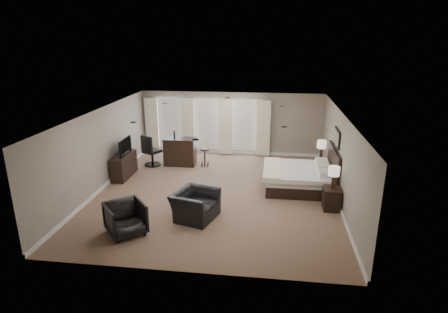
# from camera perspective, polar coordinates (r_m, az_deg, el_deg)

# --- Properties ---
(room) EXTENTS (7.60, 8.60, 2.64)m
(room) POSITION_cam_1_polar(r_m,az_deg,el_deg) (11.56, -1.24, 0.38)
(room) COLOR brown
(room) RESTS_ON ground
(window_bay) EXTENTS (5.25, 0.20, 2.30)m
(window_bay) POSITION_cam_1_polar(r_m,az_deg,el_deg) (15.65, -2.62, 4.68)
(window_bay) COLOR silver
(window_bay) RESTS_ON room
(bed) EXTENTS (2.18, 2.08, 1.39)m
(bed) POSITION_cam_1_polar(r_m,az_deg,el_deg) (12.37, 11.21, -1.74)
(bed) COLOR silver
(bed) RESTS_ON ground
(nightstand_near) EXTENTS (0.48, 0.58, 0.64)m
(nightstand_near) POSITION_cam_1_polar(r_m,az_deg,el_deg) (11.27, 16.06, -6.16)
(nightstand_near) COLOR black
(nightstand_near) RESTS_ON ground
(nightstand_far) EXTENTS (0.42, 0.52, 0.56)m
(nightstand_far) POSITION_cam_1_polar(r_m,az_deg,el_deg) (13.96, 14.41, -1.48)
(nightstand_far) COLOR black
(nightstand_far) RESTS_ON ground
(lamp_near) EXTENTS (0.32, 0.32, 0.65)m
(lamp_near) POSITION_cam_1_polar(r_m,az_deg,el_deg) (11.03, 16.35, -3.10)
(lamp_near) COLOR beige
(lamp_near) RESTS_ON nightstand_near
(lamp_far) EXTENTS (0.33, 0.33, 0.69)m
(lamp_far) POSITION_cam_1_polar(r_m,az_deg,el_deg) (13.77, 14.61, 0.98)
(lamp_far) COLOR beige
(lamp_far) RESTS_ON nightstand_far
(wall_art) EXTENTS (0.04, 0.96, 0.56)m
(wall_art) POSITION_cam_1_polar(r_m,az_deg,el_deg) (12.20, 16.77, 2.75)
(wall_art) COLOR slate
(wall_art) RESTS_ON room
(dresser) EXTENTS (0.46, 1.42, 0.83)m
(dresser) POSITION_cam_1_polar(r_m,az_deg,el_deg) (13.69, -14.99, -1.33)
(dresser) COLOR black
(dresser) RESTS_ON ground
(tv) EXTENTS (0.58, 1.01, 0.13)m
(tv) POSITION_cam_1_polar(r_m,az_deg,el_deg) (13.54, -15.15, 0.58)
(tv) COLOR black
(tv) RESTS_ON dresser
(armchair_near) EXTENTS (1.09, 1.36, 1.04)m
(armchair_near) POSITION_cam_1_polar(r_m,az_deg,el_deg) (10.27, -4.43, -6.66)
(armchair_near) COLOR black
(armchair_near) RESTS_ON ground
(armchair_far) EXTENTS (1.22, 1.22, 0.92)m
(armchair_far) POSITION_cam_1_polar(r_m,az_deg,el_deg) (9.80, -14.79, -8.92)
(armchair_far) COLOR black
(armchair_far) RESTS_ON ground
(bar_counter) EXTENTS (1.23, 0.64, 1.07)m
(bar_counter) POSITION_cam_1_polar(r_m,az_deg,el_deg) (14.49, -6.71, 0.75)
(bar_counter) COLOR black
(bar_counter) RESTS_ON ground
(bar_stool_left) EXTENTS (0.43, 0.43, 0.72)m
(bar_stool_left) POSITION_cam_1_polar(r_m,az_deg,el_deg) (14.65, -7.40, 0.20)
(bar_stool_left) COLOR black
(bar_stool_left) RESTS_ON ground
(bar_stool_right) EXTENTS (0.35, 0.35, 0.72)m
(bar_stool_right) POSITION_cam_1_polar(r_m,az_deg,el_deg) (14.26, -2.95, -0.17)
(bar_stool_right) COLOR black
(bar_stool_right) RESTS_ON ground
(desk_chair) EXTENTS (0.84, 0.84, 1.22)m
(desk_chair) POSITION_cam_1_polar(r_m,az_deg,el_deg) (14.57, -10.92, 0.95)
(desk_chair) COLOR black
(desk_chair) RESTS_ON ground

